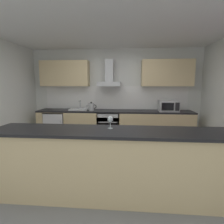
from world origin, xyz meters
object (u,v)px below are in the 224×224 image
Objects in this scene: oven at (109,126)px; wine_glass at (110,120)px; microwave at (168,106)px; sink at (79,109)px; range_hood at (109,78)px; kettle at (91,107)px; refrigerator at (57,126)px.

oven is 2.50m from wine_glass.
microwave is (1.59, -0.03, 0.59)m from oven.
sink is 2.81× the size of wine_glass.
sink is 1.20m from range_hood.
kettle is 1.62× the size of wine_glass.
oven is 1.69m from microwave.
range_hood is 4.05× the size of wine_glass.
wine_glass is at bearing -83.61° from oven.
microwave is 2.07m from kettle.
range_hood is (0.48, 0.16, 0.78)m from kettle.
sink is 2.66m from wine_glass.
kettle is (0.35, -0.04, 0.08)m from sink.
microwave reaches higher than refrigerator.
refrigerator is 3.14m from microwave.
microwave is 2.71m from wine_glass.
sink reaches higher than refrigerator.
kettle is at bearing 107.56° from wine_glass.
wine_glass is at bearing -65.47° from sink.
sink is 0.36m from kettle.
oven is 0.94× the size of refrigerator.
refrigerator is at bearing 178.24° from kettle.
range_hood is at bearing 8.12° from sink.
range_hood is at bearing 174.34° from microwave.
kettle is 2.48m from wine_glass.
microwave is at bearing -0.47° from refrigerator.
sink is (-2.42, 0.04, -0.12)m from microwave.
refrigerator is 1.70× the size of sink.
kettle is at bearing -175.98° from oven.
range_hood is at bearing 96.06° from wine_glass.
oven is 1.60× the size of sink.
kettle is at bearing -179.84° from microwave.
range_hood is at bearing 90.00° from oven.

